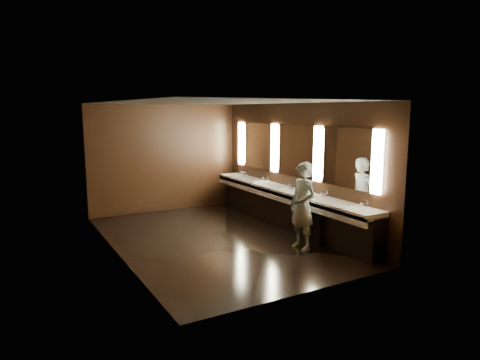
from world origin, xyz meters
The scene contains 10 objects.
floor centered at (0.00, 0.00, 0.00)m, with size 6.00×6.00×0.00m, color black.
ceiling centered at (0.00, 0.00, 2.80)m, with size 4.00×6.00×0.02m, color #2D2D2B.
wall_back centered at (0.00, 3.00, 1.40)m, with size 4.00×0.02×2.80m, color black.
wall_front centered at (0.00, -3.00, 1.40)m, with size 4.00×0.02×2.80m, color black.
wall_left centered at (-2.00, 0.00, 1.40)m, with size 0.02×6.00×2.80m, color black.
wall_right centered at (2.00, 0.00, 1.40)m, with size 0.02×6.00×2.80m, color black.
sink_counter centered at (1.79, 0.00, 0.50)m, with size 0.55×5.40×1.01m.
mirror_band centered at (1.98, 0.00, 1.75)m, with size 0.06×5.03×1.15m.
person centered at (1.18, -1.34, 0.84)m, with size 0.61×0.40×1.68m, color #83A7C3.
trash_bin centered at (1.58, -1.24, 0.31)m, with size 0.40×0.40×0.62m, color black.
Camera 1 is at (-3.79, -7.68, 2.65)m, focal length 32.00 mm.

